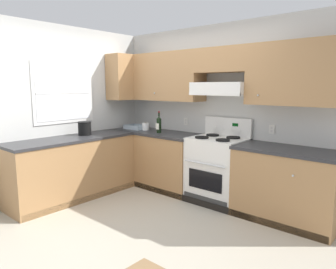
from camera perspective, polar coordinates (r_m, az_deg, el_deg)
name	(u,v)px	position (r m, az deg, el deg)	size (l,w,h in m)	color
ground_plane	(131,220)	(4.06, -6.81, -15.27)	(7.04, 7.04, 0.00)	#B2AA99
wall_back	(226,98)	(4.64, 10.55, 6.55)	(4.68, 0.57, 2.55)	silver
wall_left	(71,106)	(5.13, -17.29, 4.98)	(0.47, 4.00, 2.55)	silver
counter_back_run	(202,168)	(4.67, 6.26, -6.14)	(3.60, 0.65, 0.91)	#A87A4C
counter_left_run	(73,168)	(4.85, -16.95, -5.88)	(0.63, 1.91, 0.91)	#A87A4C
stove	(217,169)	(4.54, 8.89, -6.27)	(0.76, 0.62, 1.20)	white
wine_bottle	(159,124)	(4.99, -1.66, 1.88)	(0.08, 0.08, 0.35)	black
bowl	(136,128)	(5.49, -5.85, 1.26)	(0.37, 0.27, 0.07)	#9EADB7
bucket	(85,128)	(4.93, -14.96, 1.16)	(0.21, 0.21, 0.21)	black
paper_towel_roll	(146,126)	(5.32, -4.09, 1.47)	(0.12, 0.12, 0.12)	white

